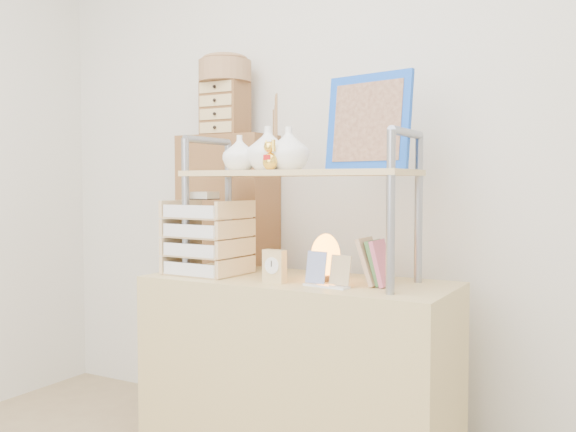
% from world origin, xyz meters
% --- Properties ---
extents(desk, '(1.20, 0.50, 0.75)m').
position_xyz_m(desk, '(0.00, 1.20, 0.38)').
color(desk, tan).
rests_on(desk, ground).
extents(cabinet, '(0.45, 0.24, 1.35)m').
position_xyz_m(cabinet, '(-0.58, 1.57, 0.68)').
color(cabinet, brown).
rests_on(cabinet, ground).
extents(hutch, '(0.90, 0.34, 0.79)m').
position_xyz_m(hutch, '(-0.03, 1.21, 1.21)').
color(hutch, gray).
rests_on(hutch, desk).
extents(letter_tray, '(0.29, 0.27, 0.34)m').
position_xyz_m(letter_tray, '(-0.40, 1.14, 0.88)').
color(letter_tray, tan).
rests_on(letter_tray, desk).
extents(salt_lamp, '(0.12, 0.11, 0.18)m').
position_xyz_m(salt_lamp, '(0.10, 1.23, 0.84)').
color(salt_lamp, brown).
rests_on(salt_lamp, desk).
extents(desk_clock, '(0.09, 0.05, 0.12)m').
position_xyz_m(desk_clock, '(-0.03, 1.07, 0.81)').
color(desk_clock, tan).
rests_on(desk_clock, desk).
extents(postcard_stand, '(0.18, 0.07, 0.13)m').
position_xyz_m(postcard_stand, '(0.18, 1.09, 0.79)').
color(postcard_stand, white).
rests_on(postcard_stand, desk).
extents(drawer_chest, '(0.20, 0.16, 0.25)m').
position_xyz_m(drawer_chest, '(-0.58, 1.55, 1.48)').
color(drawer_chest, brown).
rests_on(drawer_chest, cabinet).
extents(woven_basket, '(0.25, 0.25, 0.10)m').
position_xyz_m(woven_basket, '(-0.58, 1.55, 1.65)').
color(woven_basket, '#8D6340').
rests_on(woven_basket, drawer_chest).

